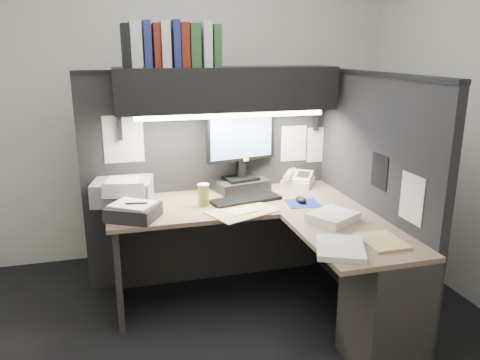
{
  "coord_description": "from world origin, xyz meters",
  "views": [
    {
      "loc": [
        -0.66,
        -2.49,
        1.77
      ],
      "look_at": [
        0.16,
        0.51,
        0.9
      ],
      "focal_mm": 35.0,
      "sensor_mm": 36.0,
      "label": 1
    }
  ],
  "objects_px": {
    "overhead_shelf": "(227,89)",
    "monitor": "(241,160)",
    "keyboard": "(246,200)",
    "telephone": "(298,180)",
    "notebook_stack": "(133,212)",
    "printer": "(123,191)",
    "desk": "(303,267)",
    "coffee_cup": "(203,195)"
  },
  "relations": [
    {
      "from": "desk",
      "to": "overhead_shelf",
      "type": "distance_m",
      "value": 1.33
    },
    {
      "from": "overhead_shelf",
      "to": "coffee_cup",
      "type": "distance_m",
      "value": 0.77
    },
    {
      "from": "telephone",
      "to": "desk",
      "type": "bearing_deg",
      "value": -74.04
    },
    {
      "from": "keyboard",
      "to": "printer",
      "type": "height_order",
      "value": "printer"
    },
    {
      "from": "notebook_stack",
      "to": "printer",
      "type": "bearing_deg",
      "value": 97.79
    },
    {
      "from": "monitor",
      "to": "telephone",
      "type": "height_order",
      "value": "monitor"
    },
    {
      "from": "desk",
      "to": "coffee_cup",
      "type": "distance_m",
      "value": 0.83
    },
    {
      "from": "telephone",
      "to": "coffee_cup",
      "type": "relative_size",
      "value": 1.65
    },
    {
      "from": "desk",
      "to": "notebook_stack",
      "type": "height_order",
      "value": "notebook_stack"
    },
    {
      "from": "desk",
      "to": "printer",
      "type": "height_order",
      "value": "printer"
    },
    {
      "from": "desk",
      "to": "monitor",
      "type": "height_order",
      "value": "monitor"
    },
    {
      "from": "monitor",
      "to": "keyboard",
      "type": "bearing_deg",
      "value": -110.93
    },
    {
      "from": "coffee_cup",
      "to": "notebook_stack",
      "type": "relative_size",
      "value": 0.47
    },
    {
      "from": "keyboard",
      "to": "notebook_stack",
      "type": "bearing_deg",
      "value": 179.25
    },
    {
      "from": "telephone",
      "to": "notebook_stack",
      "type": "xyz_separation_m",
      "value": [
        -1.29,
        -0.42,
        -0.0
      ]
    },
    {
      "from": "overhead_shelf",
      "to": "telephone",
      "type": "height_order",
      "value": "overhead_shelf"
    },
    {
      "from": "notebook_stack",
      "to": "telephone",
      "type": "bearing_deg",
      "value": 18.06
    },
    {
      "from": "desk",
      "to": "monitor",
      "type": "relative_size",
      "value": 2.86
    },
    {
      "from": "desk",
      "to": "printer",
      "type": "xyz_separation_m",
      "value": [
        -1.06,
        0.76,
        0.37
      ]
    },
    {
      "from": "desk",
      "to": "overhead_shelf",
      "type": "bearing_deg",
      "value": 111.79
    },
    {
      "from": "overhead_shelf",
      "to": "keyboard",
      "type": "xyz_separation_m",
      "value": [
        0.08,
        -0.22,
        -0.76
      ]
    },
    {
      "from": "coffee_cup",
      "to": "printer",
      "type": "xyz_separation_m",
      "value": [
        -0.53,
        0.23,
        0.01
      ]
    },
    {
      "from": "overhead_shelf",
      "to": "keyboard",
      "type": "relative_size",
      "value": 3.09
    },
    {
      "from": "printer",
      "to": "telephone",
      "type": "bearing_deg",
      "value": 13.02
    },
    {
      "from": "desk",
      "to": "printer",
      "type": "relative_size",
      "value": 4.31
    },
    {
      "from": "keyboard",
      "to": "coffee_cup",
      "type": "relative_size",
      "value": 3.54
    },
    {
      "from": "monitor",
      "to": "coffee_cup",
      "type": "relative_size",
      "value": 4.21
    },
    {
      "from": "printer",
      "to": "monitor",
      "type": "bearing_deg",
      "value": 14.92
    },
    {
      "from": "desk",
      "to": "telephone",
      "type": "xyz_separation_m",
      "value": [
        0.28,
        0.81,
        0.33
      ]
    },
    {
      "from": "monitor",
      "to": "notebook_stack",
      "type": "height_order",
      "value": "monitor"
    },
    {
      "from": "keyboard",
      "to": "telephone",
      "type": "distance_m",
      "value": 0.57
    },
    {
      "from": "monitor",
      "to": "printer",
      "type": "xyz_separation_m",
      "value": [
        -0.88,
        -0.06,
        -0.16
      ]
    },
    {
      "from": "telephone",
      "to": "notebook_stack",
      "type": "height_order",
      "value": "telephone"
    },
    {
      "from": "notebook_stack",
      "to": "monitor",
      "type": "bearing_deg",
      "value": 27.69
    },
    {
      "from": "overhead_shelf",
      "to": "monitor",
      "type": "height_order",
      "value": "overhead_shelf"
    },
    {
      "from": "desk",
      "to": "monitor",
      "type": "xyz_separation_m",
      "value": [
        -0.18,
        0.82,
        0.52
      ]
    },
    {
      "from": "coffee_cup",
      "to": "notebook_stack",
      "type": "height_order",
      "value": "coffee_cup"
    },
    {
      "from": "overhead_shelf",
      "to": "keyboard",
      "type": "distance_m",
      "value": 0.79
    },
    {
      "from": "monitor",
      "to": "notebook_stack",
      "type": "relative_size",
      "value": 2.0
    },
    {
      "from": "overhead_shelf",
      "to": "telephone",
      "type": "xyz_separation_m",
      "value": [
        0.58,
        0.05,
        -0.72
      ]
    },
    {
      "from": "overhead_shelf",
      "to": "monitor",
      "type": "bearing_deg",
      "value": 28.58
    },
    {
      "from": "desk",
      "to": "printer",
      "type": "distance_m",
      "value": 1.35
    }
  ]
}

